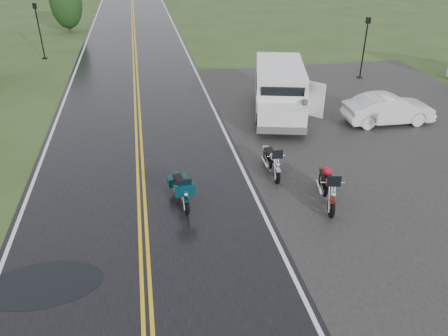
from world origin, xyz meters
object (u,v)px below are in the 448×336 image
motorcycle_teal (186,199)px  person_at_van (303,117)px  lamp_post_far_right (364,48)px  sedan_white (388,110)px  van_white (260,106)px  lamp_post_far_left (40,31)px  motorcycle_red (332,200)px  motorcycle_silver (277,169)px

motorcycle_teal → person_at_van: person_at_van is taller
lamp_post_far_right → person_at_van: bearing=-131.1°
person_at_van → sedan_white: size_ratio=0.39×
van_white → lamp_post_far_left: (-11.62, 15.16, 0.67)m
van_white → sedan_white: bearing=12.2°
motorcycle_red → lamp_post_far_right: 15.75m
van_white → lamp_post_far_right: 10.54m
lamp_post_far_left → van_white: bearing=-52.5°
sedan_white → person_at_van: bearing=96.9°
motorcycle_silver → sedan_white: size_ratio=0.51×
motorcycle_silver → lamp_post_far_left: (-11.00, 19.87, 1.27)m
person_at_van → motorcycle_red: bearing=63.6°
van_white → lamp_post_far_left: lamp_post_far_left is taller
sedan_white → lamp_post_far_left: 23.51m
motorcycle_silver → lamp_post_far_right: bearing=54.5°
motorcycle_teal → sedan_white: bearing=23.7°
person_at_van → sedan_white: (4.33, 0.42, -0.12)m
motorcycle_teal → motorcycle_silver: 3.59m
motorcycle_silver → person_at_van: bearing=61.7°
person_at_van → lamp_post_far_left: 20.76m
lamp_post_far_left → lamp_post_far_right: 21.53m
person_at_van → lamp_post_far_left: (-13.39, 15.82, 1.09)m
motorcycle_silver → van_white: 4.79m
person_at_van → lamp_post_far_right: (6.39, 7.31, 1.02)m
motorcycle_teal → sedan_white: size_ratio=0.49×
motorcycle_red → motorcycle_silver: 2.54m
van_white → lamp_post_far_left: bearing=142.0°
van_white → person_at_van: 1.94m
lamp_post_far_left → motorcycle_silver: bearing=-61.0°
motorcycle_teal → lamp_post_far_right: 17.57m
motorcycle_teal → lamp_post_far_left: size_ratio=0.53×
motorcycle_teal → person_at_van: size_ratio=1.26×
person_at_van → van_white: bearing=-35.1°
lamp_post_far_right → lamp_post_far_left: bearing=156.7°
van_white → sedan_white: van_white is taller
motorcycle_teal → lamp_post_far_left: bearing=103.9°
motorcycle_teal → sedan_white: 11.60m
van_white → motorcycle_teal: bearing=-109.1°
motorcycle_red → sedan_white: size_ratio=0.57×
motorcycle_red → motorcycle_silver: size_ratio=1.11×
lamp_post_far_left → sedan_white: bearing=-41.0°
sedan_white → lamp_post_far_left: (-17.72, 15.40, 1.21)m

